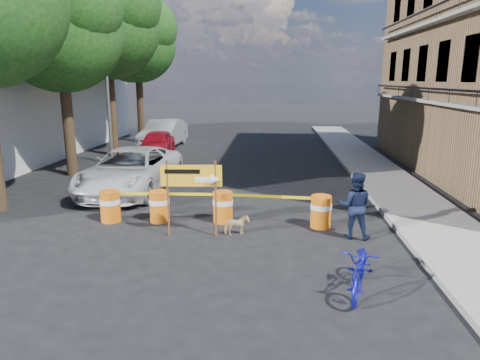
% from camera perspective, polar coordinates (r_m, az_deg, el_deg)
% --- Properties ---
extents(ground, '(120.00, 120.00, 0.00)m').
position_cam_1_polar(ground, '(11.10, -4.55, -7.89)').
color(ground, black).
rests_on(ground, ground).
extents(sidewalk_east, '(2.40, 40.00, 0.15)m').
position_cam_1_polar(sidewalk_east, '(17.30, 19.42, -0.59)').
color(sidewalk_east, gray).
rests_on(sidewalk_east, ground).
extents(tree_mid_a, '(5.25, 5.00, 8.68)m').
position_cam_1_polar(tree_mid_a, '(19.25, -22.77, 18.30)').
color(tree_mid_a, '#332316').
rests_on(tree_mid_a, ground).
extents(tree_mid_b, '(5.67, 5.40, 9.62)m').
position_cam_1_polar(tree_mid_b, '(23.90, -17.27, 19.26)').
color(tree_mid_b, '#332316').
rests_on(tree_mid_b, ground).
extents(tree_far, '(5.04, 4.80, 8.84)m').
position_cam_1_polar(tree_far, '(28.57, -13.45, 17.41)').
color(tree_far, '#332316').
rests_on(tree_far, ground).
extents(streetlamp, '(1.25, 0.18, 8.00)m').
position_cam_1_polar(streetlamp, '(21.13, -17.26, 13.75)').
color(streetlamp, gray).
rests_on(streetlamp, ground).
extents(barrel_far_left, '(0.58, 0.58, 0.90)m').
position_cam_1_polar(barrel_far_left, '(12.82, -16.91, -3.28)').
color(barrel_far_left, '#C6530B').
rests_on(barrel_far_left, ground).
extents(barrel_mid_left, '(0.58, 0.58, 0.90)m').
position_cam_1_polar(barrel_mid_left, '(12.48, -10.69, -3.38)').
color(barrel_mid_left, '#C6530B').
rests_on(barrel_mid_left, ground).
extents(barrel_mid_right, '(0.58, 0.58, 0.90)m').
position_cam_1_polar(barrel_mid_right, '(12.21, -2.29, -3.52)').
color(barrel_mid_right, '#C6530B').
rests_on(barrel_mid_right, ground).
extents(barrel_far_right, '(0.58, 0.58, 0.90)m').
position_cam_1_polar(barrel_far_right, '(12.00, 10.74, -4.06)').
color(barrel_far_right, '#C6530B').
rests_on(barrel_far_right, ground).
extents(detour_sign, '(1.56, 0.30, 2.01)m').
position_cam_1_polar(detour_sign, '(10.89, -5.38, -0.16)').
color(detour_sign, '#592D19').
rests_on(detour_sign, ground).
extents(pedestrian, '(0.96, 0.82, 1.73)m').
position_cam_1_polar(pedestrian, '(11.30, 15.11, -3.31)').
color(pedestrian, black).
rests_on(pedestrian, ground).
extents(bicycle, '(0.92, 1.14, 1.89)m').
position_cam_1_polar(bicycle, '(8.46, 16.00, -8.44)').
color(bicycle, '#1316A1').
rests_on(bicycle, ground).
extents(dog, '(0.70, 0.47, 0.54)m').
position_cam_1_polar(dog, '(11.27, -0.44, -6.04)').
color(dog, tan).
rests_on(dog, ground).
extents(suv_white, '(2.90, 5.75, 1.56)m').
position_cam_1_polar(suv_white, '(16.00, -14.34, 1.27)').
color(suv_white, silver).
rests_on(suv_white, ground).
extents(sedan_red, '(1.92, 4.07, 1.34)m').
position_cam_1_polar(sedan_red, '(23.31, -11.03, 4.85)').
color(sedan_red, maroon).
rests_on(sedan_red, ground).
extents(sedan_silver, '(2.01, 5.11, 1.66)m').
position_cam_1_polar(sedan_silver, '(26.08, -10.13, 6.11)').
color(sedan_silver, '#B4B7BB').
rests_on(sedan_silver, ground).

